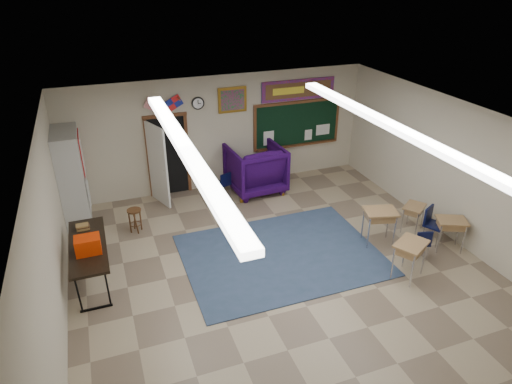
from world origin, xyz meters
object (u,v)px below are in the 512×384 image
object	(u,v)px
student_desk_front_left	(379,225)
student_desk_front_right	(413,217)
folding_table	(91,261)
wooden_stool	(135,220)
wingback_armchair	(255,168)

from	to	relation	value
student_desk_front_left	student_desk_front_right	distance (m)	1.05
folding_table	student_desk_front_right	bearing A→B (deg)	-4.73
student_desk_front_right	wooden_stool	world-z (taller)	student_desk_front_right
student_desk_front_left	folding_table	world-z (taller)	folding_table
student_desk_front_right	wooden_stool	bearing A→B (deg)	124.41
wingback_armchair	folding_table	world-z (taller)	wingback_armchair
folding_table	wooden_stool	bearing A→B (deg)	57.66
student_desk_front_left	folding_table	xyz separation A→B (m)	(-5.85, 0.76, -0.00)
wingback_armchair	wooden_stool	bearing A→B (deg)	14.00
wingback_armchair	folding_table	size ratio (longest dim) A/B	0.70
folding_table	wooden_stool	size ratio (longest dim) A/B	3.57
wingback_armchair	student_desk_front_right	size ratio (longest dim) A/B	2.08
wooden_stool	student_desk_front_left	bearing A→B (deg)	-25.52
student_desk_front_right	folding_table	distance (m)	6.90
folding_table	wooden_stool	world-z (taller)	folding_table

